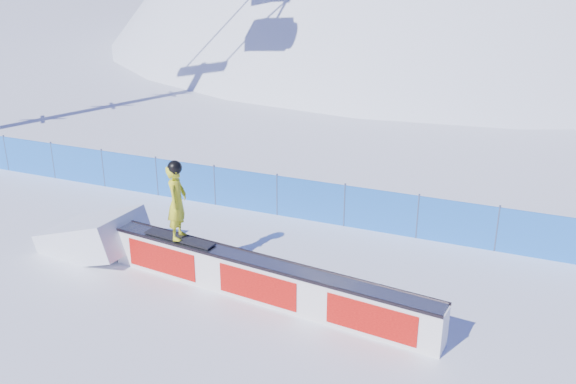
% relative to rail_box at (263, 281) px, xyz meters
% --- Properties ---
extents(ground, '(160.00, 160.00, 0.00)m').
position_rel_rail_box_xyz_m(ground, '(-2.56, -0.11, -0.47)').
color(ground, white).
rests_on(ground, ground).
extents(snow_hill, '(64.00, 64.00, 64.00)m').
position_rel_rail_box_xyz_m(snow_hill, '(-2.56, 41.89, -18.47)').
color(snow_hill, white).
rests_on(snow_hill, ground).
extents(safety_fence, '(22.05, 0.05, 1.30)m').
position_rel_rail_box_xyz_m(safety_fence, '(-2.56, 4.39, 0.13)').
color(safety_fence, blue).
rests_on(safety_fence, ground).
extents(rail_box, '(8.01, 1.46, 0.96)m').
position_rel_rail_box_xyz_m(rail_box, '(0.00, 0.00, 0.00)').
color(rail_box, white).
rests_on(rail_box, ground).
extents(snow_ramp, '(2.78, 1.92, 1.63)m').
position_rel_rail_box_xyz_m(snow_ramp, '(-4.97, 0.57, -0.47)').
color(snow_ramp, white).
rests_on(snow_ramp, ground).
extents(snowboarder, '(1.84, 0.71, 1.90)m').
position_rel_rail_box_xyz_m(snowboarder, '(-2.22, 0.25, 1.42)').
color(snowboarder, black).
rests_on(snowboarder, rail_box).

